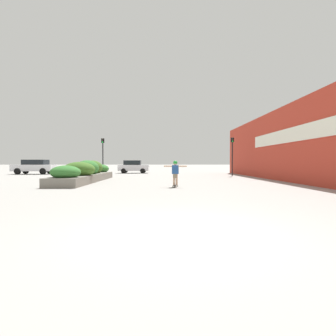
{
  "coord_description": "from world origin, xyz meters",
  "views": [
    {
      "loc": [
        -0.29,
        -5.05,
        1.37
      ],
      "look_at": [
        0.15,
        17.33,
        0.88
      ],
      "focal_mm": 28.0,
      "sensor_mm": 36.0,
      "label": 1
    }
  ],
  "objects_px": {
    "traffic_light_left": "(103,151)",
    "skateboard": "(175,186)",
    "traffic_light_right": "(232,150)",
    "skateboarder": "(175,170)",
    "car_leftmost": "(133,167)",
    "car_center_left": "(34,167)"
  },
  "relations": [
    {
      "from": "traffic_light_left",
      "to": "skateboard",
      "type": "bearing_deg",
      "value": -60.2
    },
    {
      "from": "skateboard",
      "to": "traffic_light_left",
      "type": "xyz_separation_m",
      "value": [
        -6.67,
        11.66,
        2.46
      ]
    },
    {
      "from": "skateboard",
      "to": "traffic_light_right",
      "type": "xyz_separation_m",
      "value": [
        6.25,
        11.48,
        2.51
      ]
    },
    {
      "from": "skateboard",
      "to": "skateboarder",
      "type": "distance_m",
      "value": 0.86
    },
    {
      "from": "car_leftmost",
      "to": "traffic_light_left",
      "type": "height_order",
      "value": "traffic_light_left"
    },
    {
      "from": "skateboarder",
      "to": "car_center_left",
      "type": "height_order",
      "value": "car_center_left"
    },
    {
      "from": "skateboard",
      "to": "traffic_light_right",
      "type": "distance_m",
      "value": 13.31
    },
    {
      "from": "car_leftmost",
      "to": "car_center_left",
      "type": "distance_m",
      "value": 11.5
    },
    {
      "from": "car_center_left",
      "to": "traffic_light_left",
      "type": "relative_size",
      "value": 1.22
    },
    {
      "from": "skateboard",
      "to": "traffic_light_left",
      "type": "height_order",
      "value": "traffic_light_left"
    },
    {
      "from": "car_leftmost",
      "to": "traffic_light_left",
      "type": "distance_m",
      "value": 7.69
    },
    {
      "from": "skateboarder",
      "to": "traffic_light_right",
      "type": "distance_m",
      "value": 13.17
    },
    {
      "from": "traffic_light_left",
      "to": "traffic_light_right",
      "type": "bearing_deg",
      "value": -0.8
    },
    {
      "from": "skateboard",
      "to": "skateboarder",
      "type": "relative_size",
      "value": 0.59
    },
    {
      "from": "skateboarder",
      "to": "car_center_left",
      "type": "xyz_separation_m",
      "value": [
        -15.62,
        16.15,
        -0.05
      ]
    },
    {
      "from": "car_leftmost",
      "to": "car_center_left",
      "type": "height_order",
      "value": "car_center_left"
    },
    {
      "from": "car_center_left",
      "to": "traffic_light_right",
      "type": "xyz_separation_m",
      "value": [
        21.87,
        -4.67,
        1.7
      ]
    },
    {
      "from": "traffic_light_left",
      "to": "traffic_light_right",
      "type": "relative_size",
      "value": 0.98
    },
    {
      "from": "skateboarder",
      "to": "traffic_light_left",
      "type": "bearing_deg",
      "value": 132.22
    },
    {
      "from": "skateboarder",
      "to": "traffic_light_left",
      "type": "height_order",
      "value": "traffic_light_left"
    },
    {
      "from": "skateboarder",
      "to": "car_leftmost",
      "type": "relative_size",
      "value": 0.36
    },
    {
      "from": "traffic_light_right",
      "to": "car_leftmost",
      "type": "bearing_deg",
      "value": 145.54
    }
  ]
}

